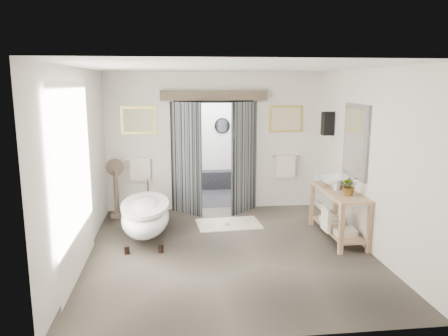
{
  "coord_description": "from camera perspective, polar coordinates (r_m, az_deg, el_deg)",
  "views": [
    {
      "loc": [
        -0.83,
        -6.62,
        2.66
      ],
      "look_at": [
        0.0,
        0.6,
        1.25
      ],
      "focal_mm": 35.0,
      "sensor_mm": 36.0,
      "label": 1
    }
  ],
  "objects": [
    {
      "name": "room_shell",
      "position": [
        6.6,
        0.41,
        4.0
      ],
      "size": [
        4.52,
        5.02,
        2.91
      ],
      "color": "silver",
      "rests_on": "ground_plane"
    },
    {
      "name": "vanity",
      "position": [
        7.84,
        14.57,
        -5.34
      ],
      "size": [
        0.57,
        1.6,
        0.85
      ],
      "color": "tan",
      "rests_on": "ground_plane"
    },
    {
      "name": "back_wall_dressing",
      "position": [
        9.04,
        -1.24,
        4.01
      ],
      "size": [
        3.82,
        0.69,
        2.52
      ],
      "color": "black",
      "rests_on": "ground_plane"
    },
    {
      "name": "basin",
      "position": [
        8.0,
        14.12,
        -1.78
      ],
      "size": [
        0.69,
        0.69,
        0.18
      ],
      "primitive_type": "imported",
      "rotation": [
        0.0,
        0.0,
        0.38
      ],
      "color": "white",
      "rests_on": "vanity"
    },
    {
      "name": "soap_bottle_b",
      "position": [
        8.26,
        13.26,
        -1.43
      ],
      "size": [
        0.14,
        0.14,
        0.15
      ],
      "primitive_type": "imported",
      "rotation": [
        0.0,
        0.0,
        0.17
      ],
      "color": "gray",
      "rests_on": "vanity"
    },
    {
      "name": "rug",
      "position": [
        8.46,
        0.61,
        -7.31
      ],
      "size": [
        1.25,
        0.88,
        0.01
      ],
      "primitive_type": "cube",
      "rotation": [
        0.0,
        0.0,
        0.07
      ],
      "color": "silver",
      "rests_on": "ground_plane"
    },
    {
      "name": "plant",
      "position": [
        7.43,
        16.06,
        -2.25
      ],
      "size": [
        0.37,
        0.34,
        0.33
      ],
      "primitive_type": "imported",
      "rotation": [
        0.0,
        0.0,
        -0.33
      ],
      "color": "gray",
      "rests_on": "vanity"
    },
    {
      "name": "shower_room",
      "position": [
        10.79,
        -2.06,
        1.61
      ],
      "size": [
        2.22,
        2.01,
        2.51
      ],
      "color": "black",
      "rests_on": "ground_plane"
    },
    {
      "name": "clawfoot_tub",
      "position": [
        7.66,
        -10.2,
        -6.09
      ],
      "size": [
        0.81,
        1.82,
        0.89
      ],
      "color": "black",
      "rests_on": "ground_plane"
    },
    {
      "name": "pedestal_mirror",
      "position": [
        9.02,
        -13.91,
        -3.09
      ],
      "size": [
        0.36,
        0.23,
        1.2
      ],
      "color": "brown",
      "rests_on": "ground_plane"
    },
    {
      "name": "soap_bottle_a",
      "position": [
        7.76,
        14.51,
        -2.21
      ],
      "size": [
        0.1,
        0.1,
        0.17
      ],
      "primitive_type": "imported",
      "rotation": [
        0.0,
        0.0,
        0.3
      ],
      "color": "gray",
      "rests_on": "vanity"
    },
    {
      "name": "ground_plane",
      "position": [
        7.18,
        0.56,
        -10.75
      ],
      "size": [
        5.0,
        5.0,
        0.0
      ],
      "primitive_type": "plane",
      "color": "#655B4F"
    },
    {
      "name": "slippers",
      "position": [
        8.48,
        1.26,
        -7.02
      ],
      "size": [
        0.38,
        0.28,
        0.05
      ],
      "color": "beige",
      "rests_on": "rug"
    }
  ]
}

